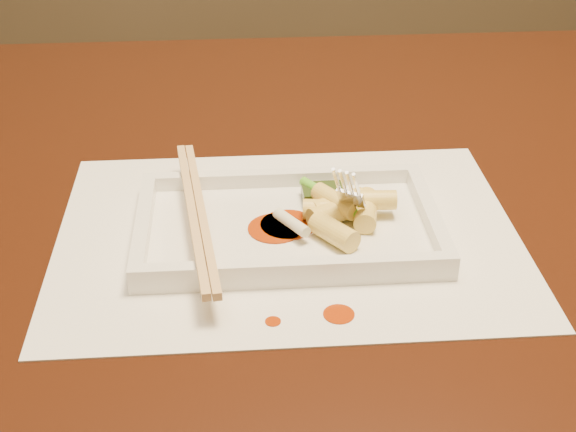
{
  "coord_description": "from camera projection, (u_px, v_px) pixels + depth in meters",
  "views": [
    {
      "loc": [
        -0.02,
        -0.65,
        1.13
      ],
      "look_at": [
        0.02,
        -0.07,
        0.77
      ],
      "focal_mm": 50.0,
      "sensor_mm": 36.0,
      "label": 1
    }
  ],
  "objects": [
    {
      "name": "plate_rim_far",
      "position": [
        282.0,
        178.0,
        0.75
      ],
      "size": [
        0.26,
        0.01,
        0.01
      ],
      "primitive_type": "cube",
      "color": "white",
      "rests_on": "plate_base"
    },
    {
      "name": "sauce_splatter_a",
      "position": [
        339.0,
        314.0,
        0.6
      ],
      "size": [
        0.02,
        0.02,
        0.0
      ],
      "primitive_type": "cylinder",
      "color": "#9F2E04",
      "rests_on": "placemat"
    },
    {
      "name": "rice_cake_5",
      "position": [
        371.0,
        200.0,
        0.7
      ],
      "size": [
        0.05,
        0.02,
        0.02
      ],
      "primitive_type": "cylinder",
      "rotation": [
        1.57,
        0.0,
        1.51
      ],
      "color": "#F6E573",
      "rests_on": "plate_base"
    },
    {
      "name": "plate_rim_left",
      "position": [
        143.0,
        225.0,
        0.68
      ],
      "size": [
        0.01,
        0.14,
        0.01
      ],
      "primitive_type": "cube",
      "color": "white",
      "rests_on": "plate_base"
    },
    {
      "name": "rice_cake_0",
      "position": [
        331.0,
        210.0,
        0.7
      ],
      "size": [
        0.05,
        0.02,
        0.02
      ],
      "primitive_type": "cylinder",
      "rotation": [
        1.57,
        0.0,
        1.46
      ],
      "color": "#F6E573",
      "rests_on": "plate_base"
    },
    {
      "name": "plate_rim_right",
      "position": [
        430.0,
        213.0,
        0.7
      ],
      "size": [
        0.01,
        0.14,
        0.01
      ],
      "primitive_type": "cube",
      "color": "white",
      "rests_on": "plate_base"
    },
    {
      "name": "veg_piece",
      "position": [
        323.0,
        194.0,
        0.73
      ],
      "size": [
        0.04,
        0.03,
        0.01
      ],
      "primitive_type": "cube",
      "rotation": [
        0.0,
        0.0,
        0.02
      ],
      "color": "black",
      "rests_on": "plate_base"
    },
    {
      "name": "sauce_blob_1",
      "position": [
        288.0,
        225.0,
        0.7
      ],
      "size": [
        0.05,
        0.05,
        0.0
      ],
      "primitive_type": "cylinder",
      "color": "#9F2E04",
      "rests_on": "plate_base"
    },
    {
      "name": "sauce_splatter_b",
      "position": [
        273.0,
        321.0,
        0.6
      ],
      "size": [
        0.01,
        0.01,
        0.0
      ],
      "primitive_type": "cylinder",
      "color": "#9F2E04",
      "rests_on": "placemat"
    },
    {
      "name": "rice_cake_1",
      "position": [
        338.0,
        204.0,
        0.71
      ],
      "size": [
        0.05,
        0.04,
        0.02
      ],
      "primitive_type": "cylinder",
      "rotation": [
        1.57,
        0.0,
        2.02
      ],
      "color": "#F6E573",
      "rests_on": "plate_base"
    },
    {
      "name": "rice_cake_6",
      "position": [
        334.0,
        232.0,
        0.67
      ],
      "size": [
        0.04,
        0.05,
        0.02
      ],
      "primitive_type": "cylinder",
      "rotation": [
        1.57,
        0.0,
        0.65
      ],
      "color": "#F6E573",
      "rests_on": "plate_base"
    },
    {
      "name": "rice_cake_2",
      "position": [
        336.0,
        201.0,
        0.7
      ],
      "size": [
        0.04,
        0.05,
        0.02
      ],
      "primitive_type": "cylinder",
      "rotation": [
        1.57,
        0.0,
        0.62
      ],
      "color": "#F6E573",
      "rests_on": "plate_base"
    },
    {
      "name": "scallion_green",
      "position": [
        334.0,
        199.0,
        0.71
      ],
      "size": [
        0.06,
        0.08,
        0.01
      ],
      "primitive_type": "cylinder",
      "rotation": [
        1.57,
        0.0,
        0.6
      ],
      "color": "#49AB1B",
      "rests_on": "plate_base"
    },
    {
      "name": "rice_cake_3",
      "position": [
        333.0,
        213.0,
        0.69
      ],
      "size": [
        0.05,
        0.04,
        0.02
      ],
      "primitive_type": "cylinder",
      "rotation": [
        1.57,
        0.0,
        2.04
      ],
      "color": "#F6E573",
      "rests_on": "plate_base"
    },
    {
      "name": "table",
      "position": [
        260.0,
        285.0,
        0.81
      ],
      "size": [
        1.4,
        0.9,
        0.75
      ],
      "color": "black",
      "rests_on": "ground"
    },
    {
      "name": "sauce_blob_0",
      "position": [
        275.0,
        228.0,
        0.69
      ],
      "size": [
        0.05,
        0.05,
        0.0
      ],
      "primitive_type": "cylinder",
      "color": "#9F2E04",
      "rests_on": "plate_base"
    },
    {
      "name": "placemat",
      "position": [
        288.0,
        234.0,
        0.7
      ],
      "size": [
        0.4,
        0.3,
        0.0
      ],
      "primitive_type": "cube",
      "color": "white",
      "rests_on": "table"
    },
    {
      "name": "plate_base",
      "position": [
        288.0,
        230.0,
        0.7
      ],
      "size": [
        0.26,
        0.16,
        0.01
      ],
      "primitive_type": "cube",
      "color": "white",
      "rests_on": "placemat"
    },
    {
      "name": "rice_cake_4",
      "position": [
        366.0,
        210.0,
        0.7
      ],
      "size": [
        0.03,
        0.05,
        0.02
      ],
      "primitive_type": "cylinder",
      "rotation": [
        1.57,
        0.0,
        2.95
      ],
      "color": "#F6E573",
      "rests_on": "plate_base"
    },
    {
      "name": "scallion_white",
      "position": [
        292.0,
        223.0,
        0.68
      ],
      "size": [
        0.03,
        0.04,
        0.01
      ],
      "primitive_type": "cylinder",
      "rotation": [
        1.57,
        0.0,
        0.58
      ],
      "color": "#EAEACC",
      "rests_on": "plate_base"
    },
    {
      "name": "plate_rim_near",
      "position": [
        295.0,
        269.0,
        0.63
      ],
      "size": [
        0.26,
        0.01,
        0.01
      ],
      "primitive_type": "cube",
      "color": "white",
      "rests_on": "plate_base"
    },
    {
      "name": "chopstick_b",
      "position": [
        201.0,
        212.0,
        0.68
      ],
      "size": [
        0.04,
        0.24,
        0.01
      ],
      "primitive_type": "cube",
      "rotation": [
        0.0,
        0.0,
        0.12
      ],
      "color": "tan",
      "rests_on": "plate_rim_near"
    },
    {
      "name": "chopstick_a",
      "position": [
        192.0,
        212.0,
        0.68
      ],
      "size": [
        0.04,
        0.24,
        0.01
      ],
      "primitive_type": "cube",
      "rotation": [
        0.0,
        0.0,
        0.12
      ],
      "color": "tan",
      "rests_on": "plate_rim_near"
    },
    {
      "name": "fork",
      "position": [
        369.0,
        137.0,
        0.68
      ],
      "size": [
        0.09,
        0.1,
        0.14
      ],
      "primitive_type": null,
      "color": "silver",
      "rests_on": "plate_base"
    }
  ]
}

